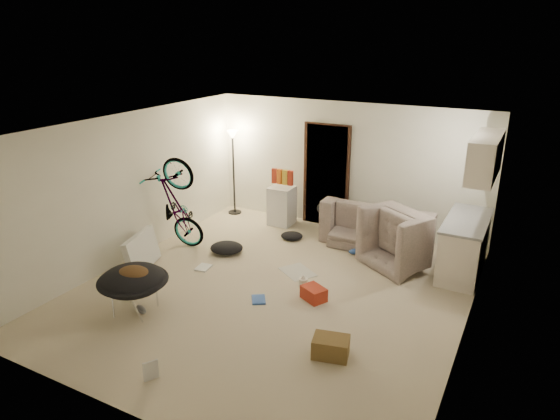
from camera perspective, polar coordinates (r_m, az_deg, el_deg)
The scene contains 37 objects.
floor at distance 7.72m, azimuth -0.76°, elevation -9.21°, with size 5.50×6.00×0.02m, color beige.
ceiling at distance 6.87m, azimuth -0.85°, elevation 9.53°, with size 5.50×6.00×0.02m, color white.
wall_back at distance 9.83m, azimuth 7.65°, elevation 4.94°, with size 5.50×0.02×2.50m, color white.
wall_front at distance 5.02m, azimuth -17.80°, elevation -10.85°, with size 5.50×0.02×2.50m, color white.
wall_left at distance 8.80m, azimuth -16.81°, elevation 2.50°, with size 0.02×6.00×2.50m, color white.
wall_right at distance 6.45m, azimuth 21.35°, elevation -4.30°, with size 0.02×6.00×2.50m, color white.
doorway at distance 9.99m, azimuth 5.36°, elevation 3.90°, with size 0.85×0.10×2.04m, color black.
door_trim at distance 9.97m, azimuth 5.30°, elevation 3.86°, with size 0.97×0.04×2.10m, color #361E13.
floor_lamp at distance 10.55m, azimuth -5.39°, elevation 6.36°, with size 0.28×0.28×1.81m.
kitchen_counter at distance 8.62m, azimuth 20.28°, elevation -3.98°, with size 0.60×1.50×0.88m, color silver.
counter_top at distance 8.46m, azimuth 20.64°, elevation -1.12°, with size 0.64×1.54×0.04m, color gray.
kitchen_uppers at distance 8.16m, azimuth 22.42°, elevation 5.65°, with size 0.38×1.40×0.65m, color silver.
sofa at distance 9.36m, azimuth 11.22°, elevation -2.17°, with size 2.04×0.80×0.60m, color #3B423A.
armchair at distance 8.72m, azimuth 14.65°, elevation -3.65°, with size 1.12×0.98×0.73m, color #3B423A.
bicycle at distance 9.18m, azimuth -11.62°, elevation -1.54°, with size 0.61×1.76×0.92m, color black.
book_asset at distance 6.13m, azimuth -15.28°, elevation -18.38°, with size 0.18×0.24×0.02m, color #A42B18.
mini_fridge at distance 10.14m, azimuth 0.21°, elevation 0.51°, with size 0.46×0.46×0.79m, color white.
snack_box_0 at distance 10.03m, azimuth -0.65°, elevation 3.93°, with size 0.10×0.07×0.30m, color #A42B18.
snack_box_1 at distance 9.98m, azimuth -0.04°, elevation 3.84°, with size 0.10×0.07×0.30m, color #D15E1A.
snack_box_2 at distance 9.92m, azimuth 0.57°, elevation 3.76°, with size 0.10×0.07×0.30m, color gold.
snack_box_3 at distance 9.87m, azimuth 1.19°, elevation 3.67°, with size 0.10×0.07×0.30m, color #A42B18.
saucer_chair at distance 7.26m, azimuth -16.39°, elevation -8.34°, with size 0.97×0.97×0.69m.
hoodie at distance 7.12m, azimuth -16.42°, elevation -7.11°, with size 0.48×0.40×0.22m, color #4B3119.
sofa_drape at distance 9.56m, azimuth 5.88°, elevation 0.13°, with size 0.56×0.46×0.28m, color black.
tv_box at distance 8.59m, azimuth -15.51°, elevation -4.57°, with size 0.11×0.90×0.59m, color silver.
drink_case_a at distance 6.29m, azimuth 5.83°, elevation -15.31°, with size 0.43×0.31×0.25m, color brown.
drink_case_b at distance 7.44m, azimuth 3.88°, elevation -9.49°, with size 0.35×0.26×0.20m, color #A42B18.
juicer at distance 7.78m, azimuth 2.68°, elevation -8.24°, with size 0.14×0.14×0.20m.
newspaper at distance 8.26m, azimuth 2.02°, elevation -7.08°, with size 0.43×0.57×0.01m, color #BAB7AC.
book_blue at distance 7.45m, azimuth -2.47°, elevation -10.19°, with size 0.20×0.27×0.03m, color #2F54AA.
book_white at distance 8.47m, azimuth -8.74°, elevation -6.52°, with size 0.21×0.28×0.03m, color silver.
shoe_0 at distance 8.98m, azimuth 8.70°, elevation -4.69°, with size 0.27×0.11×0.10m, color #2F54AA.
shoe_1 at distance 9.84m, azimuth 5.66°, elevation -2.32°, with size 0.27×0.11×0.10m, color slate.
shoe_3 at distance 7.41m, azimuth -15.60°, elevation -10.87°, with size 0.25×0.10×0.09m, color slate.
clothes_lump_a at distance 8.96m, azimuth -6.12°, elevation -4.32°, with size 0.58×0.50×0.19m, color black.
clothes_lump_b at distance 9.50m, azimuth 1.36°, elevation -2.97°, with size 0.42×0.36×0.13m, color black.
clothes_lump_c at distance 7.95m, azimuth -16.22°, elevation -8.61°, with size 0.37×0.32×0.11m, color silver.
Camera 1 is at (3.25, -5.93, 3.72)m, focal length 32.00 mm.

